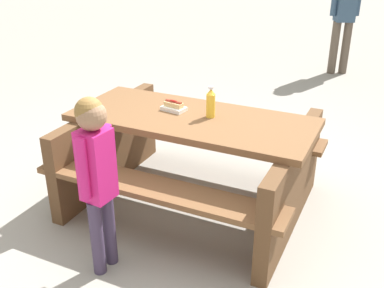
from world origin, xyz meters
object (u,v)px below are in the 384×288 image
hotdog_tray (174,107)px  child_in_coat (96,165)px  soda_bottle (211,103)px  picnic_table (192,153)px

hotdog_tray → child_in_coat: size_ratio=0.18×
child_in_coat → soda_bottle: bearing=-123.9°
hotdog_tray → soda_bottle: bearing=163.1°
picnic_table → hotdog_tray: hotdog_tray is taller
picnic_table → hotdog_tray: bearing=-32.3°
picnic_table → soda_bottle: soda_bottle is taller
soda_bottle → hotdog_tray: (0.29, -0.09, -0.08)m
soda_bottle → child_in_coat: bearing=56.1°
hotdog_tray → child_in_coat: bearing=73.4°
picnic_table → soda_bottle: size_ratio=9.06×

